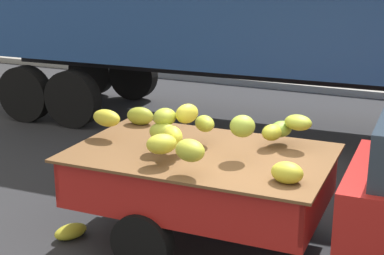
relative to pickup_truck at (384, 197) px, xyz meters
name	(u,v)px	position (x,y,z in m)	size (l,w,h in m)	color
curb_strip	(376,92)	(-1.14, 8.23, -0.81)	(80.00, 0.80, 0.16)	gray
pickup_truck	(384,197)	(0.00, 0.00, 0.00)	(4.91, 1.89, 1.70)	#B21E19
fallen_banana_bunch_near_tailgate	(71,232)	(-3.29, -0.58, -0.80)	(0.39, 0.23, 0.16)	gold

